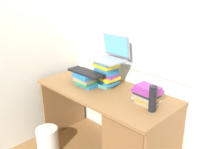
% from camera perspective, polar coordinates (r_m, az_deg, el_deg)
% --- Properties ---
extents(wall_back, '(6.00, 0.06, 2.60)m').
position_cam_1_polar(wall_back, '(2.49, 4.38, 10.66)').
color(wall_back, silver).
rests_on(wall_back, ground).
extents(wall_left, '(0.05, 6.00, 2.60)m').
position_cam_1_polar(wall_left, '(2.87, -13.94, 11.45)').
color(wall_left, silver).
rests_on(wall_left, ground).
extents(desk, '(1.45, 0.65, 0.74)m').
position_cam_1_polar(desk, '(2.32, 4.63, -14.07)').
color(desk, olive).
rests_on(desk, ground).
extents(book_stack_tall, '(0.25, 0.22, 0.26)m').
position_cam_1_polar(book_stack_tall, '(2.46, -1.29, 0.39)').
color(book_stack_tall, teal).
rests_on(book_stack_tall, desk).
extents(book_stack_keyboard_riser, '(0.24, 0.20, 0.13)m').
position_cam_1_polar(book_stack_keyboard_riser, '(2.48, -6.14, -1.14)').
color(book_stack_keyboard_riser, '#2672B2').
rests_on(book_stack_keyboard_riser, desk).
extents(book_stack_side, '(0.23, 0.18, 0.17)m').
position_cam_1_polar(book_stack_side, '(2.12, 8.29, -4.68)').
color(book_stack_side, gray).
rests_on(book_stack_side, desk).
extents(laptop, '(0.35, 0.29, 0.25)m').
position_cam_1_polar(laptop, '(2.44, -0.31, 4.88)').
color(laptop, gray).
rests_on(laptop, book_stack_tall).
extents(keyboard, '(0.42, 0.15, 0.02)m').
position_cam_1_polar(keyboard, '(2.45, -6.14, 0.49)').
color(keyboard, black).
rests_on(keyboard, book_stack_keyboard_riser).
extents(computer_mouse, '(0.06, 0.10, 0.04)m').
position_cam_1_polar(computer_mouse, '(2.21, 5.63, -5.40)').
color(computer_mouse, '#A5A8AD').
rests_on(computer_mouse, desk).
extents(mug, '(0.12, 0.08, 0.10)m').
position_cam_1_polar(mug, '(2.72, -8.53, 0.28)').
color(mug, '#B23F33').
rests_on(mug, desk).
extents(water_bottle, '(0.06, 0.06, 0.22)m').
position_cam_1_polar(water_bottle, '(1.99, 9.59, -5.69)').
color(water_bottle, black).
rests_on(water_bottle, desk).
extents(wastebasket, '(0.23, 0.23, 0.29)m').
position_cam_1_polar(wastebasket, '(2.78, -14.93, -14.86)').
color(wastebasket, silver).
rests_on(wastebasket, ground).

